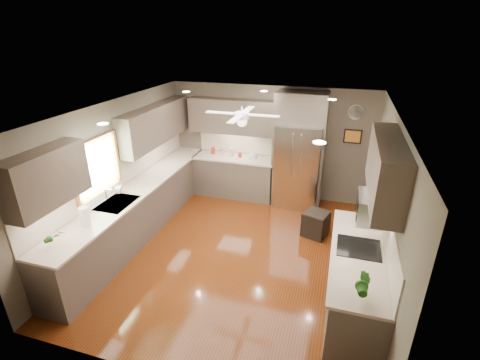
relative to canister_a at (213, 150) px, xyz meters
The scene contains 28 objects.
floor 2.78m from the canister_a, 60.73° to the right, with size 5.00×5.00×0.00m, color #4B1B0A.
ceiling 2.98m from the canister_a, 60.73° to the right, with size 5.00×5.00×0.00m, color white.
wall_back 1.31m from the canister_a, 11.06° to the left, with size 4.50×4.50×0.00m, color brown.
wall_front 4.92m from the canister_a, 75.12° to the right, with size 4.50×4.50×0.00m, color brown.
wall_left 2.47m from the canister_a, 113.66° to the right, with size 5.00×5.00×0.00m, color brown.
wall_right 4.18m from the canister_a, 32.67° to the right, with size 5.00×5.00×0.00m, color brown.
canister_a is the anchor object (origin of this frame).
canister_b 0.22m from the canister_a, ahead, with size 0.09×0.09×0.13m, color silver.
canister_c 0.45m from the canister_a, ahead, with size 0.12×0.12×0.19m, color tan.
canister_d 0.66m from the canister_a, ahead, with size 0.07×0.07×0.11m, color maroon.
soap_bottle 2.59m from the canister_a, 108.22° to the right, with size 0.09×0.10×0.21m, color white.
potted_plant_left 4.11m from the canister_a, 99.70° to the right, with size 0.16×0.11×0.30m, color #205819.
potted_plant_right 5.03m from the canister_a, 50.69° to the right, with size 0.18×0.14×0.32m, color #205819.
bowl 0.95m from the canister_a, ahead, with size 0.21×0.21×0.05m, color tan.
left_run 2.28m from the canister_a, 108.20° to the right, with size 0.65×4.70×1.45m.
back_run 0.76m from the canister_a, ahead, with size 1.85×0.65×1.45m.
uppers 1.84m from the canister_a, 71.32° to the right, with size 4.50×4.70×0.95m.
window 2.96m from the canister_a, 109.17° to the right, with size 0.05×1.12×0.92m.
sink 2.84m from the canister_a, 103.65° to the right, with size 0.50×0.70×0.32m.
refrigerator 1.97m from the canister_a, ahead, with size 1.06×0.75×2.45m.
right_run 4.45m from the canister_a, 43.72° to the right, with size 0.70×2.20×1.45m.
microwave 4.35m from the canister_a, 40.44° to the right, with size 0.43×0.55×0.34m.
ceiling_fan 2.67m from the canister_a, 57.11° to the right, with size 1.18×1.18×0.32m.
recessed_lights 2.66m from the canister_a, 56.58° to the right, with size 2.84×3.14×0.01m.
wall_clock 3.19m from the canister_a, ahead, with size 0.30×0.03×0.30m.
framed_print 3.07m from the canister_a, ahead, with size 0.36×0.03×0.30m.
stool 2.93m from the canister_a, 26.93° to the right, with size 0.53×0.53×0.49m.
paper_towel 3.57m from the canister_a, 100.80° to the right, with size 0.13×0.13×0.33m.
Camera 1 is at (1.51, -4.83, 3.62)m, focal length 26.00 mm.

